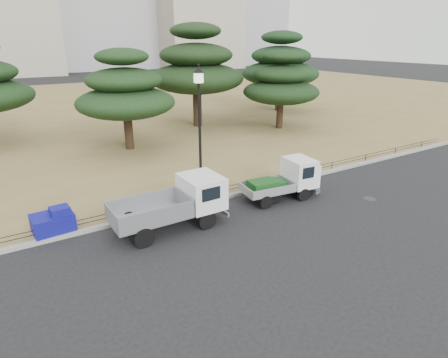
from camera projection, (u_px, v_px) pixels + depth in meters
ground at (248, 221)px, 16.28m from camera, size 220.00×220.00×0.00m
lawn at (87, 111)px, 40.69m from camera, size 120.00×56.00×0.15m
curb at (218, 199)px, 18.33m from camera, size 120.00×0.25×0.16m
truck_large at (175, 202)px, 15.37m from camera, size 4.69×1.95×2.03m
truck_kei_front at (284, 180)px, 18.28m from camera, size 3.76×1.90×1.92m
truck_kei_rear at (291, 181)px, 18.62m from camera, size 3.23×1.72×1.61m
street_lamp at (199, 113)px, 16.71m from camera, size 0.55×0.55×6.17m
pipe_fence at (216, 191)px, 18.32m from camera, size 38.00×0.04×0.40m
tarp_pile at (54, 221)px, 15.00m from camera, size 1.64×1.26×1.03m
manhole at (370, 199)px, 18.49m from camera, size 0.60×0.60×0.01m
pine_center_left at (125, 92)px, 25.04m from camera, size 6.63×6.63×6.74m
pine_center_right at (196, 68)px, 31.61m from camera, size 8.06×8.06×8.56m
pine_east_near at (281, 84)px, 31.19m from camera, size 6.38×6.38×6.45m
pine_east_far at (280, 66)px, 38.76m from camera, size 8.02×8.02×8.06m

